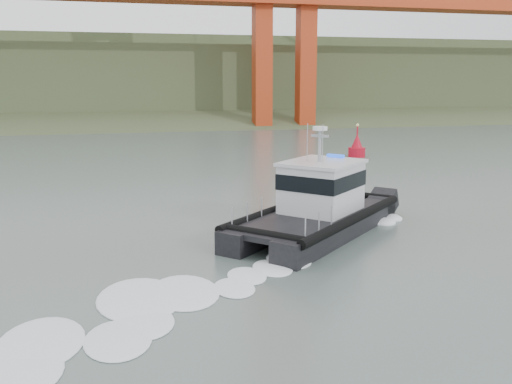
# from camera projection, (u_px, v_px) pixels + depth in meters

# --- Properties ---
(ground) EXTENTS (400.00, 400.00, 0.00)m
(ground) POSITION_uv_depth(u_px,v_px,m) (299.00, 272.00, 25.33)
(ground) COLOR #4A5853
(ground) RESTS_ON ground
(headlands) EXTENTS (500.00, 105.36, 27.12)m
(headlands) POSITION_uv_depth(u_px,v_px,m) (142.00, 85.00, 143.38)
(headlands) COLOR #394B2A
(headlands) RESTS_ON ground
(patrol_boat) EXTENTS (12.38, 11.95, 6.13)m
(patrol_boat) POSITION_uv_depth(u_px,v_px,m) (318.00, 206.00, 31.65)
(patrol_boat) COLOR black
(patrol_boat) RESTS_ON ground
(nav_buoy) EXTENTS (1.87, 1.87, 3.90)m
(nav_buoy) POSITION_uv_depth(u_px,v_px,m) (357.00, 148.00, 63.04)
(nav_buoy) COLOR #B00C1E
(nav_buoy) RESTS_ON ground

